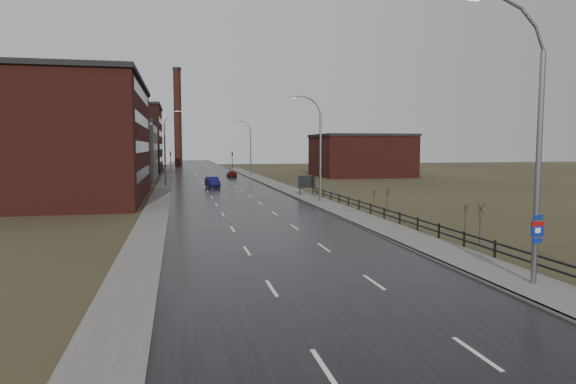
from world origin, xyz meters
name	(u,v)px	position (x,y,z in m)	size (l,w,h in m)	color
ground	(355,316)	(0.00, 0.00, 0.00)	(320.00, 320.00, 0.00)	#2D2819
road	(220,187)	(0.00, 60.00, 0.03)	(14.00, 300.00, 0.06)	black
sidewalk_right	(321,203)	(8.60, 35.00, 0.09)	(3.20, 180.00, 0.18)	#595651
curb_right	(307,203)	(7.08, 35.00, 0.09)	(0.16, 180.00, 0.18)	slate
sidewalk_left	(164,187)	(-8.20, 60.00, 0.06)	(2.40, 260.00, 0.12)	#595651
warehouse_near	(41,140)	(-20.99, 45.00, 6.76)	(22.44, 28.56, 13.50)	#471914
warehouse_mid	(109,151)	(-17.99, 78.00, 5.26)	(16.32, 20.40, 10.50)	slate
warehouse_far	(103,139)	(-22.99, 108.00, 7.76)	(26.52, 24.48, 15.50)	#331611
building_right	(361,155)	(30.30, 82.00, 4.26)	(18.36, 16.32, 8.50)	#471914
smokestack	(178,116)	(-6.00, 150.00, 15.50)	(2.70, 2.70, 30.70)	#331611
streetlight_main	(532,146)	(8.47, 2.00, 6.06)	(3.91, 0.29, 12.11)	slate
streetlight_right_mid	(318,148)	(8.50, 36.00, 5.84)	(3.36, 0.28, 11.35)	slate
streetlight_left	(167,148)	(-7.70, 62.00, 5.84)	(3.36, 0.28, 11.35)	slate
streetlight_right_far	(249,147)	(8.50, 90.00, 5.84)	(3.36, 0.28, 11.35)	slate
guardrail	(404,218)	(10.30, 18.31, 0.71)	(0.10, 53.05, 1.10)	black
shrub_c	(480,222)	(12.10, 11.23, 1.38)	(0.61, 0.65, 2.59)	#382D23
shrub_d	(465,216)	(14.42, 16.71, 1.00)	(0.45, 0.47, 1.88)	#382D23
shrub_e	(387,199)	(12.68, 26.99, 1.19)	(0.53, 0.56, 2.25)	#382D23
shrub_f	(374,198)	(13.31, 31.82, 0.85)	(0.39, 0.41, 1.61)	#382D23
billboard	(307,183)	(9.10, 43.11, 1.68)	(2.15, 0.17, 2.47)	black
traffic_light_left	(171,152)	(-8.00, 120.00, 4.60)	(0.58, 2.73, 5.30)	black
traffic_light_right	(232,152)	(8.00, 120.00, 4.60)	(0.58, 2.73, 5.30)	black
car_near	(212,183)	(-1.23, 58.63, 0.77)	(1.64, 4.70, 1.55)	#0E0D41
car_far	(232,174)	(4.03, 82.57, 0.66)	(1.57, 3.90, 1.33)	#50100D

